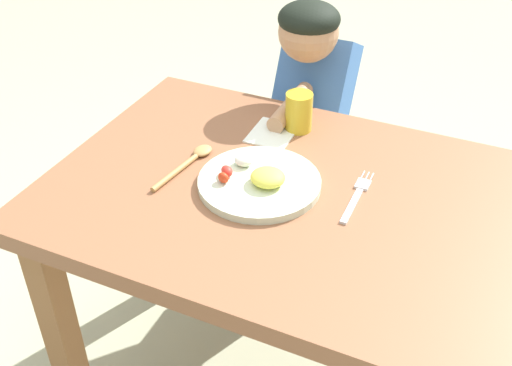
% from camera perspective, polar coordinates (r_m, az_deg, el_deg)
% --- Properties ---
extents(dining_table, '(1.05, 0.75, 0.70)m').
position_cam_1_polar(dining_table, '(1.42, 2.60, -3.94)').
color(dining_table, brown).
rests_on(dining_table, ground_plane).
extents(plate, '(0.27, 0.27, 0.05)m').
position_cam_1_polar(plate, '(1.36, 0.31, 0.15)').
color(plate, beige).
rests_on(plate, dining_table).
extents(fork, '(0.03, 0.19, 0.01)m').
position_cam_1_polar(fork, '(1.35, 9.29, -1.15)').
color(fork, silver).
rests_on(fork, dining_table).
extents(spoon, '(0.05, 0.21, 0.02)m').
position_cam_1_polar(spoon, '(1.45, -6.06, 2.09)').
color(spoon, '#B2874C').
rests_on(spoon, dining_table).
extents(drinking_cup, '(0.07, 0.07, 0.10)m').
position_cam_1_polar(drinking_cup, '(1.55, 3.96, 6.55)').
color(drinking_cup, gold).
rests_on(drinking_cup, dining_table).
extents(person, '(0.21, 0.43, 0.97)m').
position_cam_1_polar(person, '(1.90, 5.25, 3.98)').
color(person, '#434474').
rests_on(person, ground_plane).
extents(napkin, '(0.11, 0.13, 0.00)m').
position_cam_1_polar(napkin, '(1.55, 1.52, 4.59)').
color(napkin, white).
rests_on(napkin, dining_table).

